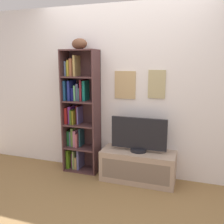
% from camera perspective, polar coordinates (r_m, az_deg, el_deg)
% --- Properties ---
extents(ground, '(5.20, 5.20, 0.04)m').
position_cam_1_polar(ground, '(2.97, -3.94, -22.17)').
color(ground, olive).
extents(back_wall, '(4.80, 0.08, 2.40)m').
position_cam_1_polar(back_wall, '(3.57, 2.81, 4.65)').
color(back_wall, white).
rests_on(back_wall, ground).
extents(bookshelf, '(0.51, 0.29, 1.79)m').
position_cam_1_polar(bookshelf, '(3.72, -7.70, -0.28)').
color(bookshelf, '#4D2F30').
rests_on(bookshelf, ground).
extents(football, '(0.29, 0.22, 0.15)m').
position_cam_1_polar(football, '(3.60, -7.48, 15.19)').
color(football, brown).
rests_on(football, bookshelf).
extents(tv_stand, '(1.01, 0.41, 0.42)m').
position_cam_1_polar(tv_stand, '(3.54, 5.97, -12.15)').
color(tv_stand, tan).
rests_on(tv_stand, ground).
extents(television, '(0.75, 0.22, 0.47)m').
position_cam_1_polar(television, '(3.39, 6.13, -5.26)').
color(television, black).
rests_on(television, tv_stand).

